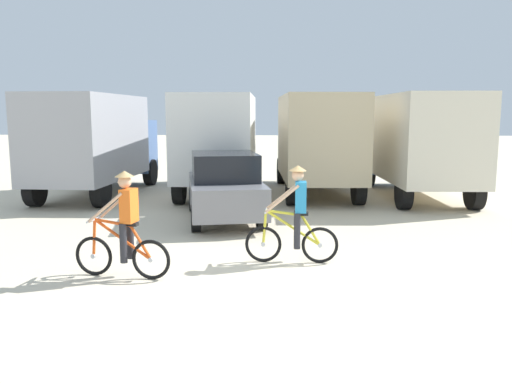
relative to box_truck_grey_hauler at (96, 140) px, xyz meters
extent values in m
plane|color=beige|center=(5.90, -9.49, -1.87)|extent=(120.00, 120.00, 0.00)
cube|color=#9E9EA3|center=(-0.02, -0.58, 0.13)|extent=(2.61, 5.29, 2.70)
cube|color=#4C6B9E|center=(0.12, 2.82, -0.37)|extent=(2.26, 1.59, 2.00)
cube|color=black|center=(0.14, 3.52, -0.02)|extent=(2.03, 0.16, 0.80)
cylinder|color=black|center=(-0.91, 2.76, -1.37)|extent=(0.36, 1.01, 1.00)
cylinder|color=black|center=(1.13, 2.68, -1.37)|extent=(0.36, 1.01, 1.00)
cylinder|color=black|center=(-1.11, -2.22, -1.37)|extent=(0.36, 1.01, 1.00)
cylinder|color=black|center=(0.93, -2.31, -1.37)|extent=(0.36, 1.01, 1.00)
cube|color=white|center=(4.09, 0.15, 0.13)|extent=(2.52, 5.25, 2.70)
cube|color=#4C6B9E|center=(4.01, 3.55, -0.37)|extent=(2.23, 1.55, 2.00)
cube|color=black|center=(3.99, 4.25, -0.02)|extent=(2.03, 0.13, 0.80)
cylinder|color=black|center=(2.99, 3.43, -1.37)|extent=(0.34, 1.01, 1.00)
cylinder|color=black|center=(5.03, 3.47, -1.37)|extent=(0.34, 1.01, 1.00)
cylinder|color=black|center=(3.10, -1.56, -1.37)|extent=(0.34, 1.01, 1.00)
cylinder|color=black|center=(5.14, -1.51, -1.37)|extent=(0.34, 1.01, 1.00)
cube|color=#CCB78E|center=(7.46, 0.15, 0.13)|extent=(2.73, 5.34, 2.70)
cube|color=silver|center=(7.24, 3.54, -0.37)|extent=(2.29, 1.64, 2.00)
cube|color=black|center=(7.20, 4.24, -0.02)|extent=(2.02, 0.21, 0.80)
cylinder|color=black|center=(6.23, 3.37, -1.37)|extent=(0.38, 1.02, 1.00)
cylinder|color=black|center=(8.27, 3.50, -1.37)|extent=(0.38, 1.02, 1.00)
cylinder|color=black|center=(6.55, -1.61, -1.37)|extent=(0.38, 1.02, 1.00)
cylinder|color=black|center=(8.58, -1.48, -1.37)|extent=(0.38, 1.02, 1.00)
cube|color=beige|center=(10.73, -0.44, 0.13)|extent=(2.59, 5.29, 2.70)
cube|color=#4C6B9E|center=(10.60, 2.96, -0.37)|extent=(2.25, 1.58, 2.00)
cube|color=black|center=(10.58, 3.65, -0.02)|extent=(2.03, 0.16, 0.80)
cylinder|color=black|center=(9.59, 2.82, -1.37)|extent=(0.36, 1.01, 1.00)
cylinder|color=black|center=(11.63, 2.89, -1.37)|extent=(0.36, 1.01, 1.00)
cylinder|color=black|center=(9.78, -2.17, -1.37)|extent=(0.36, 1.01, 1.00)
cylinder|color=black|center=(11.81, -2.09, -1.37)|extent=(0.36, 1.01, 1.00)
cube|color=slate|center=(4.75, -3.90, -1.17)|extent=(2.53, 4.46, 0.76)
cube|color=black|center=(4.78, -4.04, -0.45)|extent=(1.97, 2.37, 0.68)
cylinder|color=black|center=(3.74, -2.77, -1.55)|extent=(0.34, 0.67, 0.64)
cylinder|color=black|center=(5.27, -2.47, -1.55)|extent=(0.34, 0.67, 0.64)
cylinder|color=black|center=(4.24, -5.32, -1.55)|extent=(0.34, 0.67, 0.64)
cylinder|color=black|center=(5.77, -5.02, -1.55)|extent=(0.34, 0.67, 0.64)
torus|color=black|center=(3.05, -8.74, -1.53)|extent=(0.68, 0.17, 0.68)
cylinder|color=silver|center=(3.05, -8.74, -1.53)|extent=(0.09, 0.09, 0.08)
torus|color=black|center=(4.08, -8.92, -1.53)|extent=(0.68, 0.17, 0.68)
cylinder|color=silver|center=(4.08, -8.92, -1.53)|extent=(0.09, 0.09, 0.08)
cylinder|color=#E05119|center=(3.59, -8.84, -1.21)|extent=(1.02, 0.22, 0.68)
cylinder|color=#E05119|center=(3.42, -8.81, -0.93)|extent=(0.66, 0.16, 0.13)
cylinder|color=#E05119|center=(3.91, -8.89, -1.25)|extent=(0.39, 0.11, 0.59)
cylinder|color=#E05119|center=(3.07, -8.75, -1.21)|extent=(0.11, 0.07, 0.64)
cylinder|color=silver|center=(3.10, -8.75, -0.89)|extent=(0.12, 0.52, 0.04)
cube|color=black|center=(3.74, -8.86, -0.94)|extent=(0.26, 0.16, 0.06)
cube|color=orange|center=(3.72, -8.86, -0.63)|extent=(0.25, 0.35, 0.56)
sphere|color=tan|center=(3.66, -8.85, -0.23)|extent=(0.22, 0.22, 0.22)
cone|color=tan|center=(3.66, -8.85, -0.10)|extent=(0.32, 0.32, 0.10)
cylinder|color=#26262B|center=(3.64, -8.98, -1.24)|extent=(0.12, 0.12, 0.66)
cylinder|color=#26262B|center=(3.68, -8.72, -1.24)|extent=(0.12, 0.12, 0.66)
cylinder|color=tan|center=(3.36, -8.98, -0.65)|extent=(0.63, 0.11, 0.53)
cylinder|color=tan|center=(3.42, -8.62, -0.65)|extent=(0.62, 0.19, 0.53)
torus|color=black|center=(5.91, -7.79, -1.53)|extent=(0.68, 0.07, 0.68)
cylinder|color=silver|center=(5.91, -7.79, -1.53)|extent=(0.08, 0.08, 0.08)
torus|color=black|center=(6.96, -7.81, -1.53)|extent=(0.68, 0.07, 0.68)
cylinder|color=silver|center=(6.96, -7.81, -1.53)|extent=(0.08, 0.08, 0.08)
cylinder|color=gold|center=(6.46, -7.80, -1.21)|extent=(1.03, 0.07, 0.68)
cylinder|color=gold|center=(6.29, -7.79, -0.93)|extent=(0.66, 0.06, 0.13)
cylinder|color=gold|center=(6.79, -7.80, -1.25)|extent=(0.39, 0.06, 0.59)
cylinder|color=gold|center=(5.94, -7.79, -1.21)|extent=(0.10, 0.05, 0.64)
cylinder|color=silver|center=(5.96, -7.79, -0.89)|extent=(0.05, 0.52, 0.04)
cube|color=black|center=(6.62, -7.80, -0.94)|extent=(0.24, 0.12, 0.06)
cube|color=teal|center=(6.60, -7.80, -0.63)|extent=(0.21, 0.32, 0.56)
sphere|color=tan|center=(6.54, -7.80, -0.23)|extent=(0.22, 0.22, 0.22)
cone|color=tan|center=(6.54, -7.80, -0.10)|extent=(0.32, 0.32, 0.10)
cylinder|color=#26262B|center=(6.53, -7.93, -1.24)|extent=(0.12, 0.12, 0.66)
cylinder|color=#26262B|center=(6.54, -7.67, -1.24)|extent=(0.12, 0.12, 0.66)
cylinder|color=tan|center=(6.26, -7.97, -0.65)|extent=(0.63, 0.08, 0.53)
cylinder|color=tan|center=(6.26, -7.61, -0.65)|extent=(0.63, 0.10, 0.53)
camera|label=1|loc=(6.25, -17.22, 0.87)|focal=36.53mm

